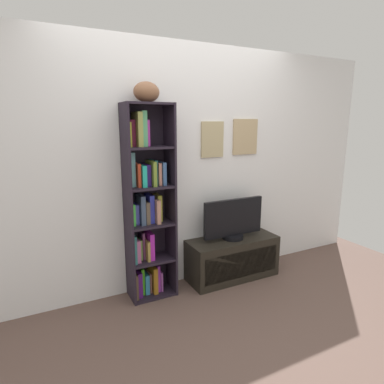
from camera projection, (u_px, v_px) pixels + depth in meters
The scene contains 6 objects.
ground at pixel (242, 342), 2.51m from camera, with size 5.20×5.20×0.04m, color brown.
back_wall at pixel (180, 168), 3.24m from camera, with size 4.80×0.08×2.40m.
bookshelf at pixel (146, 208), 3.00m from camera, with size 0.44×0.28×1.82m.
football at pixel (147, 92), 2.77m from camera, with size 0.25×0.17×0.17m, color brown.
tv_stand at pixel (232, 258), 3.48m from camera, with size 0.98×0.38×0.44m.
television at pixel (233, 220), 3.39m from camera, with size 0.69×0.22×0.43m.
Camera 1 is at (-1.34, -1.79, 1.66)m, focal length 30.19 mm.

